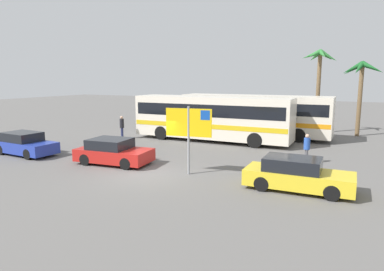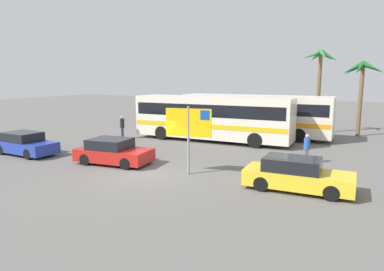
{
  "view_description": "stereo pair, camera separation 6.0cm",
  "coord_description": "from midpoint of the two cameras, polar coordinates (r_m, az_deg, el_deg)",
  "views": [
    {
      "loc": [
        8.88,
        -13.2,
        4.47
      ],
      "look_at": [
        0.55,
        3.89,
        1.3
      ],
      "focal_mm": 32.26,
      "sensor_mm": 36.0,
      "label": 1
    },
    {
      "loc": [
        8.94,
        -13.18,
        4.47
      ],
      "look_at": [
        0.55,
        3.89,
        1.3
      ],
      "focal_mm": 32.26,
      "sensor_mm": 36.0,
      "label": 2
    }
  ],
  "objects": [
    {
      "name": "car_yellow",
      "position": [
        14.56,
        16.81,
        -6.23
      ],
      "size": [
        4.24,
        1.72,
        1.32
      ],
      "rotation": [
        0.0,
        0.0,
        0.01
      ],
      "color": "yellow",
      "rests_on": "ground"
    },
    {
      "name": "pedestrian_near_sign",
      "position": [
        26.1,
        -11.58,
        1.66
      ],
      "size": [
        0.32,
        0.32,
        1.71
      ],
      "rotation": [
        0.0,
        0.0,
        0.95
      ],
      "color": "#1E2347",
      "rests_on": "ground"
    },
    {
      "name": "ground",
      "position": [
        16.54,
        -7.8,
        -6.31
      ],
      "size": [
        120.0,
        120.0,
        0.0
      ],
      "primitive_type": "plane",
      "color": "#605E5B"
    },
    {
      "name": "ferry_sign",
      "position": [
        15.88,
        -0.51,
        1.7
      ],
      "size": [
        2.18,
        0.39,
        3.2
      ],
      "rotation": [
        0.0,
        0.0,
        0.15
      ],
      "color": "gray",
      "rests_on": "ground"
    },
    {
      "name": "bus_front_coach",
      "position": [
        24.64,
        3.16,
        3.19
      ],
      "size": [
        11.35,
        2.44,
        3.17
      ],
      "color": "silver",
      "rests_on": "ground"
    },
    {
      "name": "palm_tree_inland",
      "position": [
        29.6,
        26.23,
        8.97
      ],
      "size": [
        3.02,
        3.03,
        5.76
      ],
      "color": "brown",
      "rests_on": "ground"
    },
    {
      "name": "car_red",
      "position": [
        18.66,
        -13.0,
        -2.64
      ],
      "size": [
        4.06,
        2.22,
        1.32
      ],
      "rotation": [
        0.0,
        0.0,
        0.09
      ],
      "color": "red",
      "rests_on": "ground"
    },
    {
      "name": "car_blue",
      "position": [
        22.61,
        -26.01,
        -1.27
      ],
      "size": [
        4.11,
        1.91,
        1.32
      ],
      "rotation": [
        0.0,
        0.0,
        -0.06
      ],
      "color": "#23389E",
      "rests_on": "ground"
    },
    {
      "name": "palm_tree_seaside",
      "position": [
        29.85,
        20.23,
        10.66
      ],
      "size": [
        2.82,
        2.68,
        6.74
      ],
      "color": "brown",
      "rests_on": "ground"
    },
    {
      "name": "bus_rear_coach",
      "position": [
        26.95,
        10.21,
        3.59
      ],
      "size": [
        11.35,
        2.44,
        3.17
      ],
      "color": "silver",
      "rests_on": "ground"
    },
    {
      "name": "pedestrian_by_bus",
      "position": [
        19.09,
        18.36,
        -1.72
      ],
      "size": [
        0.32,
        0.32,
        1.58
      ],
      "rotation": [
        0.0,
        0.0,
        3.5
      ],
      "color": "#4C4C51",
      "rests_on": "ground"
    }
  ]
}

